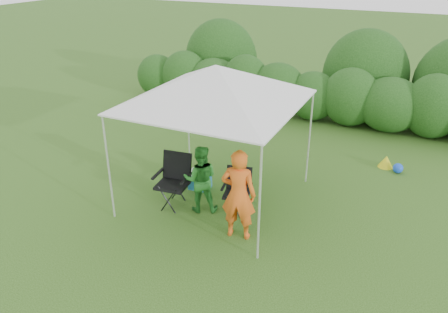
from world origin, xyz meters
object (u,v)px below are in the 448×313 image
at_px(canopy, 216,84).
at_px(man, 238,195).
at_px(chair_left, 174,177).
at_px(cooler, 200,180).
at_px(woman, 201,179).
at_px(chair_right, 238,187).

xyz_separation_m(canopy, man, (0.94, -1.04, -1.60)).
height_order(chair_left, cooler, chair_left).
distance_m(canopy, cooler, 2.33).
distance_m(man, woman, 1.15).
bearing_deg(canopy, chair_left, -140.88).
distance_m(chair_right, chair_left, 1.30).
bearing_deg(canopy, woman, -98.83).
height_order(canopy, man, canopy).
distance_m(chair_left, woman, 0.60).
relative_size(man, cooler, 3.45).
bearing_deg(cooler, man, -46.79).
height_order(canopy, chair_left, canopy).
bearing_deg(canopy, cooler, 156.93).
xyz_separation_m(man, woman, (-1.02, 0.50, -0.17)).
height_order(woman, cooler, woman).
relative_size(chair_right, woman, 0.65).
height_order(chair_right, chair_left, chair_left).
relative_size(canopy, cooler, 6.22).
relative_size(chair_left, woman, 0.78).
bearing_deg(cooler, canopy, -28.88).
xyz_separation_m(chair_left, cooler, (0.16, 0.77, -0.42)).
relative_size(man, woman, 1.24).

